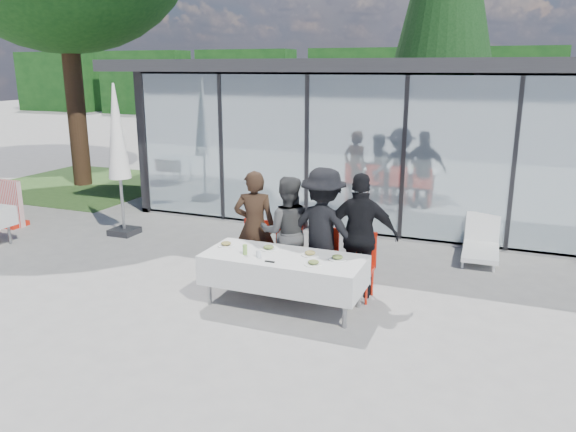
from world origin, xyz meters
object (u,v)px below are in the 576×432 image
Objects in this scene: diner_chair_a at (254,248)px; plate_c at (310,254)px; diner_c at (323,231)px; plate_extra at (313,263)px; lounger at (481,243)px; juice_bottle at (245,250)px; dining_table at (284,270)px; diner_chair_b at (287,252)px; diner_chair_d at (360,261)px; folded_eyeglasses at (270,262)px; plate_b at (269,248)px; plate_d at (337,258)px; diner_a at (255,226)px; market_umbrella at (117,140)px; diner_b at (287,232)px; diner_chair_c at (322,257)px; diner_d at (361,236)px; plate_a at (226,244)px.

diner_chair_a reaches higher than plate_c.
diner_c reaches higher than plate_extra.
diner_chair_a is 4.13m from lounger.
dining_table is at bearing 16.05° from juice_bottle.
plate_c is at bearing -45.13° from diner_chair_b.
diner_chair_d is 6.96× the size of folded_eyeglasses.
diner_c is 0.70m from diner_chair_d.
plate_b and plate_d have the same top height.
diner_a is 1.13m from diner_c.
dining_table is 0.39m from folded_eyeglasses.
plate_c is (0.59, -0.60, 0.24)m from diner_chair_b.
diner_a reaches higher than dining_table.
dining_table is 5.01m from market_umbrella.
plate_d is at bearing 127.37° from diner_b.
market_umbrella is (-4.67, 1.30, 0.97)m from diner_c.
diner_chair_b is 1.00× the size of diner_chair_c.
dining_table is 0.75× the size of market_umbrella.
diner_c is 1.39× the size of lounger.
dining_table is 1.28× the size of diner_a.
diner_chair_c reaches higher than dining_table.
diner_c is at bearing 160.93° from diner_a.
plate_c is 0.91m from juice_bottle.
diner_c is at bearing -8.70° from diner_d.
plate_b is (-0.04, -0.58, 0.24)m from diner_chair_b.
plate_extra is at bearing 11.42° from folded_eyeglasses.
diner_b is 1.19m from plate_d.
diner_chair_b is 6.96× the size of folded_eyeglasses.
juice_bottle is at bearing -131.14° from lounger.
diner_b reaches higher than juice_bottle.
diner_c is at bearing 160.28° from diner_b.
diner_chair_d is 6.76× the size of juice_bottle.
diner_c is at bearing -15.52° from market_umbrella.
folded_eyeglasses is at bearing 39.49° from diner_d.
diner_d is at bearing 48.19° from folded_eyeglasses.
diner_chair_d reaches higher than plate_a.
market_umbrella is at bearing 157.79° from plate_c.
diner_chair_c is 0.69m from diner_d.
folded_eyeglasses is at bearing -29.09° from market_umbrella.
plate_c is at bearing -133.01° from diner_chair_d.
plate_d reaches higher than lounger.
plate_c is (1.29, 0.06, 0.00)m from plate_a.
plate_c is at bearing 2.51° from plate_a.
juice_bottle is at bearing 24.28° from diner_d.
market_umbrella is at bearing 165.91° from diner_chair_d.
plate_c is at bearing 116.13° from plate_extra.
diner_chair_c is (0.58, 0.00, 0.00)m from diner_chair_b.
diner_chair_b is 1.00× the size of diner_chair_d.
market_umbrella reaches higher than juice_bottle.
diner_a is 0.70m from plate_a.
plate_a is (-1.27, -0.65, 0.24)m from diner_chair_c.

